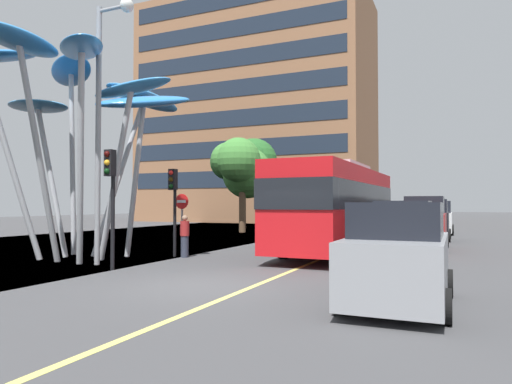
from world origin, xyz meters
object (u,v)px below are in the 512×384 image
(car_far_side, at_px, (438,219))
(street_lamp, at_px, (105,101))
(leaf_sculpture, at_px, (77,90))
(car_parked_mid, at_px, (404,235))
(car_parked_near, at_px, (398,257))
(red_bus, at_px, (339,204))
(car_parked_far, at_px, (425,224))
(no_entry_sign, at_px, (182,214))
(traffic_light_kerb_far, at_px, (173,193))
(car_side_street, at_px, (432,221))
(traffic_light_kerb_near, at_px, (111,183))
(pedestrian, at_px, (185,236))

(car_far_side, distance_m, street_lamp, 23.81)
(leaf_sculpture, relative_size, car_parked_mid, 2.18)
(leaf_sculpture, bearing_deg, car_parked_near, -15.95)
(red_bus, relative_size, car_parked_far, 2.78)
(car_far_side, relative_size, no_entry_sign, 1.86)
(traffic_light_kerb_far, relative_size, car_parked_mid, 0.78)
(car_side_street, relative_size, car_far_side, 0.90)
(car_parked_near, bearing_deg, red_bus, 110.01)
(traffic_light_kerb_near, xyz_separation_m, pedestrian, (0.22, 3.79, -1.85))
(car_side_street, distance_m, car_far_side, 5.78)
(car_parked_mid, relative_size, street_lamp, 0.49)
(red_bus, distance_m, traffic_light_kerb_near, 9.43)
(leaf_sculpture, height_order, car_parked_near, leaf_sculpture)
(leaf_sculpture, distance_m, car_far_side, 24.08)
(car_parked_mid, height_order, no_entry_sign, no_entry_sign)
(traffic_light_kerb_near, xyz_separation_m, car_far_side, (8.47, 22.25, -1.61))
(car_parked_far, bearing_deg, no_entry_sign, -144.58)
(street_lamp, bearing_deg, traffic_light_kerb_far, 75.74)
(leaf_sculpture, relative_size, traffic_light_kerb_near, 2.56)
(car_far_side, bearing_deg, street_lamp, -113.91)
(car_parked_far, xyz_separation_m, car_side_street, (0.05, 5.64, -0.03))
(car_side_street, bearing_deg, red_bus, -110.79)
(traffic_light_kerb_near, relative_size, no_entry_sign, 1.51)
(traffic_light_kerb_near, distance_m, no_entry_sign, 4.74)
(red_bus, xyz_separation_m, car_parked_far, (3.20, 2.92, -0.91))
(car_side_street, height_order, car_far_side, car_side_street)
(car_far_side, height_order, no_entry_sign, no_entry_sign)
(traffic_light_kerb_far, distance_m, car_parked_far, 11.19)
(traffic_light_kerb_far, xyz_separation_m, car_far_side, (8.74, 18.48, -1.39))
(car_parked_near, bearing_deg, car_far_side, 90.13)
(car_far_side, xyz_separation_m, no_entry_sign, (-8.90, -17.64, 0.58))
(leaf_sculpture, bearing_deg, car_parked_mid, 12.56)
(traffic_light_kerb_far, bearing_deg, car_side_street, 55.78)
(car_parked_far, relative_size, car_far_side, 0.90)
(traffic_light_kerb_near, relative_size, car_far_side, 0.81)
(street_lamp, relative_size, no_entry_sign, 3.60)
(red_bus, relative_size, car_parked_near, 2.85)
(leaf_sculpture, distance_m, street_lamp, 2.65)
(leaf_sculpture, relative_size, traffic_light_kerb_far, 2.79)
(car_far_side, distance_m, pedestrian, 20.22)
(car_side_street, distance_m, pedestrian, 15.06)
(leaf_sculpture, height_order, pedestrian, leaf_sculpture)
(street_lamp, bearing_deg, car_parked_near, -13.72)
(car_parked_near, distance_m, car_parked_mid, 5.93)
(traffic_light_kerb_near, relative_size, car_side_street, 0.91)
(red_bus, xyz_separation_m, car_parked_near, (3.42, -9.38, -1.05))
(traffic_light_kerb_far, bearing_deg, street_lamp, -104.26)
(car_parked_mid, height_order, car_parked_far, car_parked_far)
(traffic_light_kerb_far, relative_size, no_entry_sign, 1.39)
(car_parked_mid, xyz_separation_m, car_side_street, (0.30, 12.03, 0.08))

